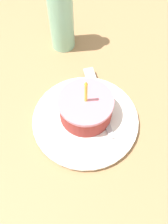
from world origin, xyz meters
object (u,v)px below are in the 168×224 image
plate (84,120)px  cake_slice (84,108)px  bottle (59,13)px  fork (96,96)px

plate → cake_slice: cake_slice is taller
plate → bottle: bearing=-72.7°
cake_slice → plate: bearing=89.0°
plate → fork: bearing=-111.4°
cake_slice → fork: (-0.02, -0.05, -0.03)m
cake_slice → bottle: 0.24m
plate → bottle: 0.26m
cake_slice → fork: 0.06m
plate → fork: 0.07m
bottle → plate: bearing=107.3°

